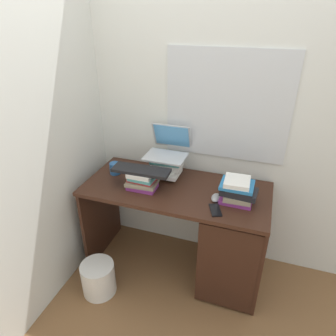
{
  "coord_description": "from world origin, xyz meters",
  "views": [
    {
      "loc": [
        0.56,
        -1.83,
        1.96
      ],
      "look_at": [
        -0.05,
        -0.05,
        0.96
      ],
      "focal_mm": 32.3,
      "sensor_mm": 36.0,
      "label": 1
    }
  ],
  "objects": [
    {
      "name": "laptop",
      "position": [
        -0.13,
        0.2,
        1.0
      ],
      "size": [
        0.31,
        0.31,
        0.22
      ],
      "color": "#B7BABF",
      "rests_on": "book_stack_tall"
    },
    {
      "name": "wastebasket",
      "position": [
        -0.47,
        -0.44,
        0.13
      ],
      "size": [
        0.25,
        0.25,
        0.26
      ],
      "primitive_type": "cylinder",
      "color": "silver",
      "rests_on": "ground"
    },
    {
      "name": "keyboard",
      "position": [
        -0.24,
        -0.08,
        0.92
      ],
      "size": [
        0.42,
        0.15,
        0.02
      ],
      "primitive_type": "cube",
      "rotation": [
        0.0,
        0.0,
        0.03
      ],
      "color": "black",
      "rests_on": "book_stack_keyboard_riser"
    },
    {
      "name": "desk",
      "position": [
        0.35,
        -0.02,
        0.42
      ],
      "size": [
        1.37,
        0.62,
        0.78
      ],
      "color": "#381E14",
      "rests_on": "ground"
    },
    {
      "name": "ground_plane",
      "position": [
        0.0,
        0.0,
        0.0
      ],
      "size": [
        6.0,
        6.0,
        0.0
      ],
      "primitive_type": "plane",
      "color": "brown"
    },
    {
      "name": "computer_mouse",
      "position": [
        0.31,
        -0.07,
        0.8
      ],
      "size": [
        0.06,
        0.1,
        0.04
      ],
      "primitive_type": "ellipsoid",
      "color": "#A5A8AD",
      "rests_on": "desk"
    },
    {
      "name": "book_stack_keyboard_riser",
      "position": [
        -0.23,
        -0.08,
        0.84
      ],
      "size": [
        0.23,
        0.19,
        0.13
      ],
      "color": "#8C338C",
      "rests_on": "desk"
    },
    {
      "name": "book_stack_side",
      "position": [
        0.45,
        -0.05,
        0.87
      ],
      "size": [
        0.25,
        0.19,
        0.18
      ],
      "color": "#8C338C",
      "rests_on": "desk"
    },
    {
      "name": "wall_back",
      "position": [
        0.0,
        0.36,
        1.3
      ],
      "size": [
        6.0,
        0.06,
        2.6
      ],
      "color": "silver",
      "rests_on": "ground"
    },
    {
      "name": "book_stack_tall",
      "position": [
        -0.13,
        0.14,
        0.86
      ],
      "size": [
        0.25,
        0.2,
        0.16
      ],
      "color": "beige",
      "rests_on": "desk"
    },
    {
      "name": "wall_left",
      "position": [
        -0.8,
        0.0,
        1.3
      ],
      "size": [
        0.05,
        6.0,
        2.6
      ],
      "primitive_type": "cube",
      "color": "silver",
      "rests_on": "ground"
    },
    {
      "name": "cell_phone",
      "position": [
        0.33,
        -0.19,
        0.78
      ],
      "size": [
        0.11,
        0.15,
        0.01
      ],
      "primitive_type": "cube",
      "rotation": [
        0.0,
        0.0,
        0.38
      ],
      "color": "black",
      "rests_on": "desk"
    },
    {
      "name": "mug",
      "position": [
        -0.52,
        0.05,
        0.83
      ],
      "size": [
        0.12,
        0.08,
        0.09
      ],
      "color": "#265999",
      "rests_on": "desk"
    }
  ]
}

